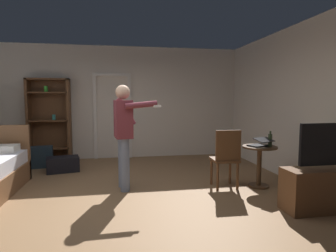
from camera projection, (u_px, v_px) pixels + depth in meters
name	position (u px, v px, depth m)	size (l,w,h in m)	color
ground_plane	(113.00, 199.00, 4.23)	(7.01, 7.01, 0.00)	olive
wall_back	(114.00, 103.00, 7.15)	(6.61, 0.12, 2.80)	silver
wall_right	(312.00, 105.00, 4.66)	(0.12, 6.35, 2.80)	silver
doorway_frame	(112.00, 110.00, 7.08)	(0.93, 0.08, 2.13)	white
bookshelf	(50.00, 117.00, 6.70)	(0.96, 0.32, 1.97)	brown
tv_flatscreen	(330.00, 185.00, 3.80)	(1.28, 0.40, 1.18)	brown
side_table	(259.00, 160.00, 4.80)	(0.57, 0.57, 0.70)	#4C331E
laptop	(260.00, 143.00, 4.73)	(0.42, 0.42, 0.15)	black
bottle_on_table	(270.00, 140.00, 4.71)	(0.06, 0.06, 0.26)	#303D22
wooden_chair	(226.00, 156.00, 4.70)	(0.43, 0.43, 0.99)	brown
person_blue_shirt	(124.00, 129.00, 4.63)	(0.75, 0.61, 1.72)	slate
suitcase_dark	(40.00, 157.00, 6.18)	(0.52, 0.28, 0.46)	#1E2D38
suitcase_small	(63.00, 164.00, 5.82)	(0.63, 0.37, 0.31)	black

